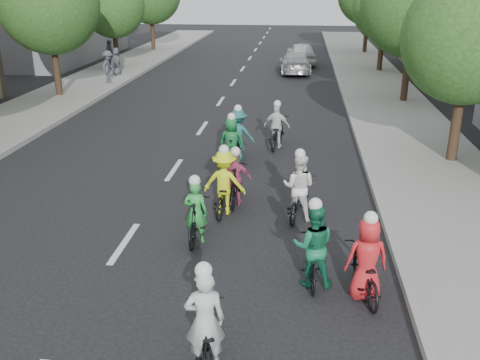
% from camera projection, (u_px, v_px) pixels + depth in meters
% --- Properties ---
extents(ground, '(120.00, 120.00, 0.00)m').
position_uv_depth(ground, '(124.00, 243.00, 12.17)').
color(ground, black).
rests_on(ground, ground).
extents(sidewalk_left, '(4.00, 80.00, 0.15)m').
position_uv_depth(sidewalk_left, '(13.00, 121.00, 22.28)').
color(sidewalk_left, gray).
rests_on(sidewalk_left, ground).
extents(curb_left, '(0.18, 80.00, 0.18)m').
position_uv_depth(curb_left, '(58.00, 122.00, 22.07)').
color(curb_left, '#999993').
rests_on(curb_left, ground).
extents(sidewalk_right, '(4.00, 80.00, 0.15)m').
position_uv_depth(sidewalk_right, '(407.00, 132.00, 20.59)').
color(sidewalk_right, gray).
rests_on(sidewalk_right, ground).
extents(curb_right, '(0.18, 80.00, 0.18)m').
position_uv_depth(curb_right, '(355.00, 131.00, 20.79)').
color(curb_right, '#999993').
rests_on(curb_right, ground).
extents(bldg_sw, '(10.00, 14.00, 8.00)m').
position_uv_depth(bldg_sw, '(27.00, 2.00, 38.44)').
color(bldg_sw, slate).
rests_on(bldg_sw, ground).
extents(tree_l_3, '(4.80, 4.80, 6.93)m').
position_uv_depth(tree_l_3, '(49.00, 3.00, 25.36)').
color(tree_l_3, black).
rests_on(tree_l_3, ground).
extents(tree_l_4, '(4.00, 4.00, 5.97)m').
position_uv_depth(tree_l_4, '(113.00, 6.00, 33.92)').
color(tree_l_4, black).
rests_on(tree_l_4, ground).
extents(tree_r_0, '(4.00, 4.00, 5.97)m').
position_uv_depth(tree_r_0, '(469.00, 38.00, 15.97)').
color(tree_r_0, black).
rests_on(tree_r_0, ground).
extents(tree_r_1, '(4.80, 4.80, 6.93)m').
position_uv_depth(tree_r_1, '(414.00, 5.00, 24.13)').
color(tree_r_1, black).
rests_on(tree_r_1, ground).
extents(tree_r_2, '(4.00, 4.00, 5.97)m').
position_uv_depth(tree_r_2, '(385.00, 7.00, 32.69)').
color(tree_r_2, black).
rests_on(tree_r_2, ground).
extents(cyclist_0, '(0.92, 1.79, 1.84)m').
position_uv_depth(cyclist_0, '(206.00, 332.00, 8.18)').
color(cyclist_0, black).
rests_on(cyclist_0, ground).
extents(cyclist_1, '(0.85, 1.66, 1.84)m').
position_uv_depth(cyclist_1, '(313.00, 252.00, 10.36)').
color(cyclist_1, black).
rests_on(cyclist_1, ground).
extents(cyclist_2, '(1.14, 1.88, 1.82)m').
position_uv_depth(cyclist_2, '(225.00, 188.00, 13.57)').
color(cyclist_2, black).
rests_on(cyclist_2, ground).
extents(cyclist_3, '(0.85, 1.78, 1.60)m').
position_uv_depth(cyclist_3, '(236.00, 182.00, 14.12)').
color(cyclist_3, black).
rests_on(cyclist_3, ground).
extents(cyclist_4, '(0.87, 1.84, 1.77)m').
position_uv_depth(cyclist_4, '(366.00, 267.00, 9.98)').
color(cyclist_4, black).
rests_on(cyclist_4, ground).
extents(cyclist_5, '(0.54, 1.68, 1.62)m').
position_uv_depth(cyclist_5, '(196.00, 217.00, 12.12)').
color(cyclist_5, black).
rests_on(cyclist_5, ground).
extents(cyclist_6, '(0.99, 1.93, 1.82)m').
position_uv_depth(cyclist_6, '(298.00, 193.00, 13.30)').
color(cyclist_6, black).
rests_on(cyclist_6, ground).
extents(cyclist_7, '(1.09, 1.56, 1.82)m').
position_uv_depth(cyclist_7, '(238.00, 137.00, 17.67)').
color(cyclist_7, black).
rests_on(cyclist_7, ground).
extents(cyclist_8, '(0.95, 2.03, 1.70)m').
position_uv_depth(cyclist_8, '(277.00, 131.00, 18.89)').
color(cyclist_8, black).
rests_on(cyclist_8, ground).
extents(cyclist_9, '(0.79, 1.58, 1.76)m').
position_uv_depth(cyclist_9, '(232.00, 147.00, 16.92)').
color(cyclist_9, black).
rests_on(cyclist_9, ground).
extents(follow_car_lead, '(2.18, 4.66, 1.32)m').
position_uv_depth(follow_car_lead, '(295.00, 63.00, 33.55)').
color(follow_car_lead, '#B0B0B5').
rests_on(follow_car_lead, ground).
extents(follow_car_trail, '(2.31, 4.59, 1.50)m').
position_uv_depth(follow_car_trail, '(301.00, 53.00, 36.97)').
color(follow_car_trail, silver).
rests_on(follow_car_trail, ground).
extents(spectator_0, '(0.79, 1.21, 1.76)m').
position_uv_depth(spectator_0, '(108.00, 67.00, 29.59)').
color(spectator_0, '#4E4C59').
rests_on(spectator_0, sidewalk_left).
extents(spectator_1, '(0.56, 1.11, 1.81)m').
position_uv_depth(spectator_1, '(110.00, 55.00, 34.01)').
color(spectator_1, '#474551').
rests_on(spectator_1, sidewalk_left).
extents(spectator_2, '(0.69, 0.89, 1.60)m').
position_uv_depth(spectator_2, '(116.00, 61.00, 32.10)').
color(spectator_2, '#454751').
rests_on(spectator_2, sidewalk_left).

